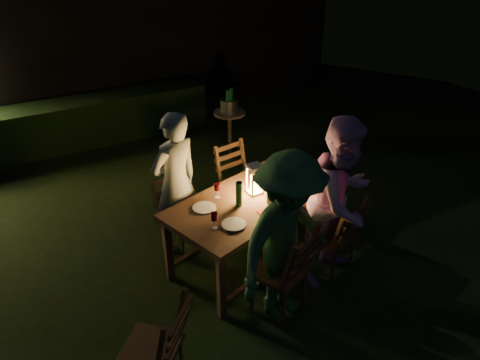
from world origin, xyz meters
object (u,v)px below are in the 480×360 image
chair_far_right (239,194)px  person_opp_left (287,240)px  lantern (255,181)px  side_table (230,117)px  dining_table (255,203)px  chair_near_left (281,285)px  bottle_bucket_b (231,102)px  person_house_side (176,183)px  bottle_bucket_a (228,104)px  chair_near_right (332,247)px  person_opp_right (341,201)px  chair_far_left (181,227)px  chair_end (317,198)px  bottle_table (239,194)px  ice_bucket (229,106)px

chair_far_right → person_opp_left: 1.97m
lantern → side_table: 2.90m
dining_table → person_opp_left: size_ratio=1.23×
chair_near_left → chair_far_right: (0.53, 1.76, -0.02)m
bottle_bucket_b → person_house_side: bearing=-132.0°
lantern → side_table: lantern is taller
bottle_bucket_a → chair_near_right: bearing=-98.1°
person_house_side → person_opp_right: (1.32, -1.33, 0.07)m
dining_table → chair_far_left: chair_far_left is taller
chair_far_left → chair_end: 1.85m
bottle_bucket_a → bottle_bucket_b: bearing=38.7°
chair_near_right → side_table: chair_near_right is taller
side_table → chair_near_right: bearing=-98.9°
chair_far_left → bottle_table: bottle_table is taller
person_house_side → side_table: bearing=-147.9°
dining_table → person_house_side: (-0.66, 0.66, 0.11)m
chair_near_left → lantern: lantern is taller
bottle_table → bottle_bucket_b: size_ratio=0.88×
bottle_bucket_a → chair_far_right: bearing=-114.2°
side_table → bottle_bucket_a: bottle_bucket_a is taller
person_house_side → person_opp_left: 1.64m
chair_far_left → chair_near_right: bearing=115.0°
person_house_side → chair_far_right: bearing=177.2°
person_opp_right → bottle_bucket_a: (0.46, 3.33, -0.06)m
chair_near_right → chair_far_left: size_ratio=1.07×
lantern → ice_bucket: bearing=66.8°
chair_end → side_table: 2.39m
chair_near_left → bottle_table: bearing=68.7°
dining_table → lantern: lantern is taller
chair_near_right → bottle_table: 1.24m
chair_near_right → chair_end: size_ratio=1.08×
person_opp_left → side_table: size_ratio=2.54×
dining_table → person_house_side: size_ratio=1.28×
dining_table → ice_bucket: bearing=50.6°
chair_end → bottle_bucket_b: 2.48m
dining_table → chair_far_right: chair_far_right is taller
person_opp_left → side_table: person_opp_left is taller
person_opp_right → chair_near_right: bearing=90.1°
person_opp_right → person_opp_left: size_ratio=1.03×
chair_near_left → person_house_side: size_ratio=0.63×
bottle_bucket_a → person_opp_left: bearing=-110.3°
chair_far_right → dining_table: bearing=61.7°
chair_near_left → person_opp_left: 0.58m
lantern → person_house_side: bearing=139.1°
dining_table → chair_end: bearing=-0.1°
chair_end → bottle_bucket_a: 2.40m
lantern → chair_far_left: bearing=141.0°
chair_near_right → person_house_side: (-1.31, 1.28, 0.56)m
chair_near_right → chair_near_left: bearing=-179.7°
bottle_table → person_opp_left: bearing=-87.6°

